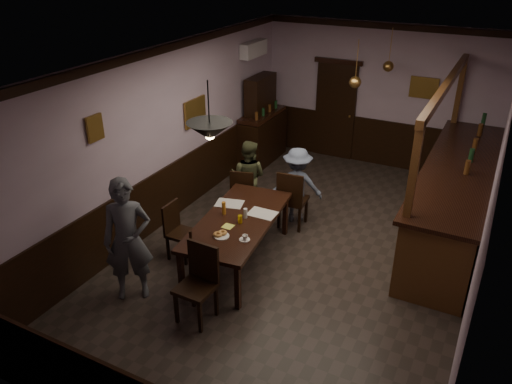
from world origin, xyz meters
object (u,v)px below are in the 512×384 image
Objects in this scene: chair_far_right at (292,198)px; bar_counter at (455,197)px; chair_near at (199,279)px; person_standing at (128,240)px; person_seated_right at (297,185)px; pendant_brass_far at (388,66)px; pendant_brass_mid at (355,82)px; coffee_cup at (245,237)px; chair_side at (177,228)px; sideboard at (262,128)px; person_seated_left at (248,177)px; chair_far_left at (243,192)px; dining_table at (238,223)px; pendant_iron at (210,131)px; soda_can at (240,219)px.

chair_far_right is 0.23× the size of bar_counter.
person_standing is (-1.06, -0.06, 0.31)m from chair_near.
pendant_brass_far is (0.77, 2.42, 1.62)m from person_seated_right.
pendant_brass_mid is 1.00× the size of pendant_brass_far.
chair_near reaches higher than coffee_cup.
sideboard reaches higher than chair_side.
chair_near is at bearing 67.95° from person_seated_right.
person_seated_left is (-0.92, 0.18, 0.10)m from chair_far_right.
chair_far_left is 1.97m from coffee_cup.
bar_counter is at bearing -16.86° from sideboard.
bar_counter is at bearing 44.43° from coffee_cup.
pendant_brass_mid is 1.46m from pendant_brass_far.
person_seated_right is at bearing 89.36° from chair_near.
chair_side is (-0.32, -1.51, -0.02)m from chair_far_left.
dining_table is 4.45m from pendant_brass_far.
chair_far_left is (-0.58, 1.22, -0.17)m from dining_table.
pendant_iron reaches higher than person_seated_left.
chair_near is 0.77× the size of person_seated_right.
dining_table is at bearing 96.52° from pendant_iron.
chair_far_right is 13.11× the size of coffee_cup.
soda_can is at bearing -136.53° from bar_counter.
sideboard is at bearing 109.53° from chair_near.
person_standing is 1.62m from soda_can.
bar_counter reaches higher than person_standing.
chair_far_right reaches higher than chair_far_left.
chair_far_left is 2.65m from sideboard.
chair_side is 1.25× the size of pendant_iron.
chair_far_right is at bearing 168.99° from chair_far_left.
person_standing reaches higher than chair_far_left.
coffee_cup is at bearing -53.01° from soda_can.
chair_far_right is 2.61m from chair_near.
chair_near is 1.25m from soda_can.
person_standing is 2.17× the size of pendant_brass_mid.
chair_side is 1.81m from person_seated_left.
bar_counter is at bearing -176.80° from chair_far_left.
bar_counter is at bearing -4.33° from pendant_brass_mid.
coffee_cup is 4.78m from pendant_brass_far.
sideboard is 3.00m from pendant_brass_mid.
bar_counter reaches higher than coffee_cup.
soda_can is 4.09m from sideboard.
pendant_iron is (1.56, -4.50, 1.62)m from sideboard.
coffee_cup is (1.28, 0.89, -0.08)m from person_standing.
pendant_brass_far is at bearing 136.88° from bar_counter.
pendant_brass_far is at bearing -24.32° from chair_side.
chair_far_right is 1.16× the size of chair_side.
sideboard is 2.96m from pendant_brass_far.
coffee_cup is (1.28, -0.18, 0.30)m from chair_side.
chair_near is 2.90m from person_seated_left.
pendant_brass_mid is (0.85, 2.57, 1.61)m from dining_table.
chair_far_right is 1.30× the size of pendant_brass_far.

